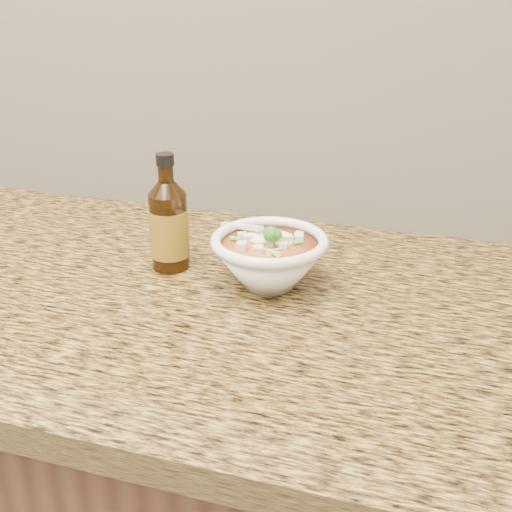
% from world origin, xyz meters
% --- Properties ---
extents(cabinet, '(4.00, 0.65, 0.86)m').
position_xyz_m(cabinet, '(0.00, 1.68, 0.43)').
color(cabinet, '#321A0F').
rests_on(cabinet, ground).
extents(counter_slab, '(4.00, 0.68, 0.04)m').
position_xyz_m(counter_slab, '(0.00, 1.68, 0.88)').
color(counter_slab, olive).
rests_on(counter_slab, cabinet).
extents(soup_bowl, '(0.18, 0.17, 0.09)m').
position_xyz_m(soup_bowl, '(0.34, 1.71, 0.94)').
color(soup_bowl, white).
rests_on(soup_bowl, counter_slab).
extents(hot_sauce_bottle, '(0.07, 0.07, 0.18)m').
position_xyz_m(hot_sauce_bottle, '(0.18, 1.73, 0.97)').
color(hot_sauce_bottle, '#321B06').
rests_on(hot_sauce_bottle, counter_slab).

